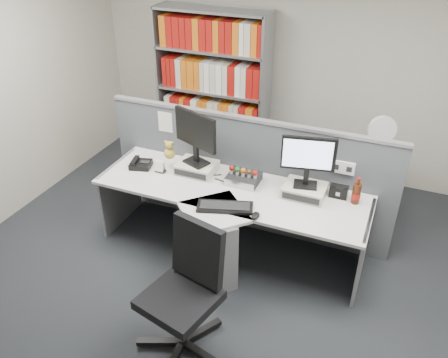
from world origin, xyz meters
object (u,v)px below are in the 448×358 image
at_px(monitor_right, 308,158).
at_px(cola_bottle, 356,194).
at_px(mouse, 256,216).
at_px(monitor_left, 195,134).
at_px(speaker, 339,192).
at_px(desk_fan, 382,132).
at_px(desk_calendar, 160,167).
at_px(desk, 222,224).
at_px(shelving_unit, 213,93).
at_px(filing_cabinet, 371,186).
at_px(desktop_pc, 244,179).
at_px(keyboard, 225,207).
at_px(office_chair, 187,288).
at_px(desk_phone, 140,164).

relative_size(monitor_right, cola_bottle, 1.90).
bearing_deg(mouse, monitor_left, 147.53).
xyz_separation_m(speaker, desk_fan, (0.24, 0.93, 0.23)).
bearing_deg(monitor_right, desk_calendar, -174.45).
bearing_deg(desk, monitor_right, 29.92).
relative_size(shelving_unit, desk_fan, 4.06).
bearing_deg(desk_calendar, desk, -17.59).
xyz_separation_m(shelving_unit, filing_cabinet, (2.10, -0.45, -0.63)).
bearing_deg(desktop_pc, cola_bottle, 3.06).
relative_size(desk, speaker, 15.66).
xyz_separation_m(keyboard, filing_cabinet, (1.13, 1.50, -0.39)).
xyz_separation_m(cola_bottle, filing_cabinet, (0.08, 0.97, -0.47)).
bearing_deg(mouse, desk_calendar, 161.99).
bearing_deg(desk_calendar, desktop_pc, 9.07).
bearing_deg(cola_bottle, monitor_left, -178.15).
height_order(monitor_left, office_chair, monitor_left).
distance_m(keyboard, filing_cabinet, 1.91).
xyz_separation_m(desktop_pc, mouse, (0.30, -0.50, -0.02)).
bearing_deg(desk, desktop_pc, 79.55).
xyz_separation_m(desktop_pc, office_chair, (0.05, -1.35, -0.19)).
bearing_deg(desk, mouse, -18.87).
xyz_separation_m(keyboard, desk_phone, (-1.08, 0.35, 0.02)).
distance_m(monitor_left, office_chair, 1.57).
bearing_deg(office_chair, mouse, 73.89).
relative_size(desk_phone, desk_calendar, 2.06).
distance_m(speaker, office_chair, 1.68).
xyz_separation_m(desktop_pc, cola_bottle, (1.05, 0.06, 0.06)).
height_order(shelving_unit, filing_cabinet, shelving_unit).
height_order(speaker, desk_fan, desk_fan).
bearing_deg(desk_phone, desk_fan, 27.47).
relative_size(keyboard, filing_cabinet, 0.75).
bearing_deg(speaker, office_chair, -120.11).
xyz_separation_m(monitor_left, speaker, (1.39, 0.09, -0.36)).
xyz_separation_m(speaker, shelving_unit, (-1.86, 1.37, 0.20)).
relative_size(monitor_right, mouse, 4.44).
xyz_separation_m(keyboard, desk_calendar, (-0.84, 0.34, 0.04)).
height_order(keyboard, shelving_unit, shelving_unit).
relative_size(speaker, office_chair, 0.16).
height_order(desk, monitor_left, monitor_left).
bearing_deg(office_chair, keyboard, 93.33).
bearing_deg(cola_bottle, desk_fan, 85.22).
height_order(cola_bottle, shelving_unit, shelving_unit).
bearing_deg(desk_phone, monitor_right, 4.48).
bearing_deg(cola_bottle, office_chair, -125.32).
bearing_deg(office_chair, desktop_pc, 92.30).
bearing_deg(monitor_right, shelving_unit, 136.92).
xyz_separation_m(desk_calendar, filing_cabinet, (1.97, 1.16, -0.42)).
bearing_deg(monitor_left, filing_cabinet, 31.89).
distance_m(desktop_pc, desk_calendar, 0.85).
xyz_separation_m(keyboard, cola_bottle, (1.05, 0.53, 0.08)).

